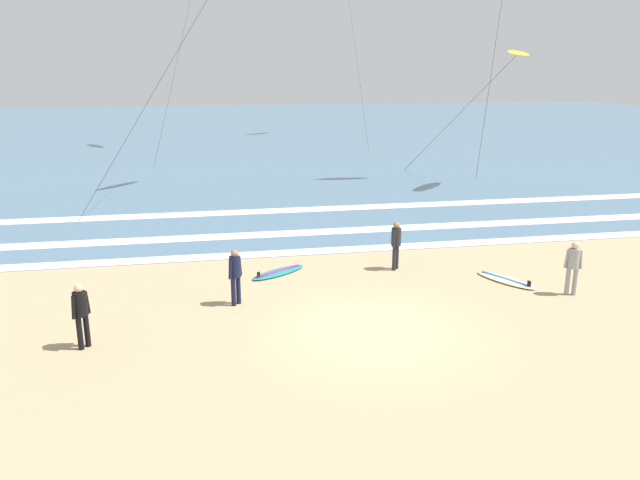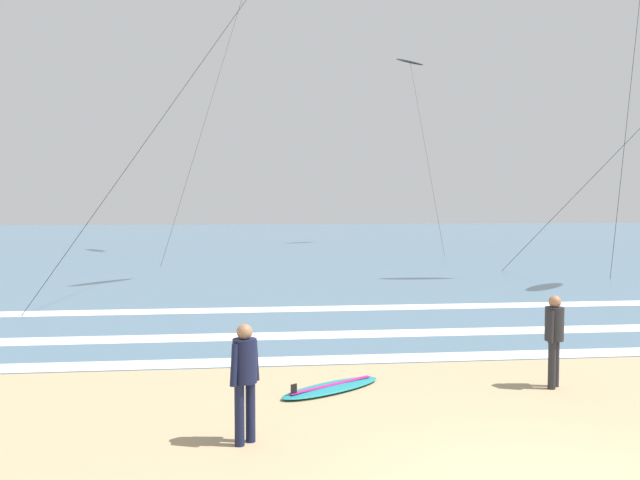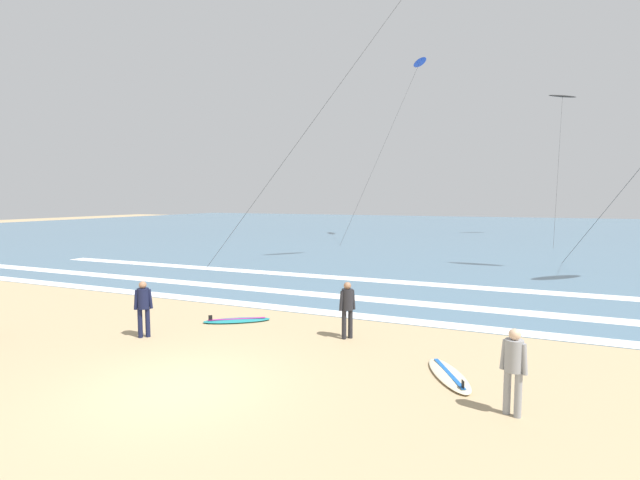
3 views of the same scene
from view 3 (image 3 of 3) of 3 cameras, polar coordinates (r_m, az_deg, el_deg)
ground_plane at (r=10.59m, az=-16.70°, el=-16.76°), size 160.00×160.00×0.00m
ocean_surface at (r=59.51m, az=17.12°, el=1.14°), size 140.00×90.00×0.01m
wave_foam_shoreline at (r=17.12m, az=-6.53°, el=-8.06°), size 50.00×0.76×0.01m
wave_foam_mid_break at (r=19.13m, az=-1.05°, el=-6.62°), size 50.15×0.93×0.01m
wave_foam_outer_break at (r=21.96m, az=11.10°, el=-5.19°), size 43.51×1.01×0.01m
surfer_foreground_main at (r=13.08m, az=3.36°, el=-7.92°), size 0.41×0.44×1.60m
surfer_left_near at (r=14.08m, az=-20.82°, el=-7.32°), size 0.43×0.41×1.60m
surfer_right_near at (r=9.29m, az=22.62°, el=-13.81°), size 0.50×0.32×1.60m
surfboard_near_water at (r=11.00m, az=15.48°, el=-15.63°), size 1.50×2.14×0.25m
surfboard_left_pile at (r=15.23m, az=-10.15°, el=-9.65°), size 2.07×1.68×0.25m
kite_black_high_left at (r=54.27m, az=27.55°, el=15.24°), size 3.03×14.00×14.31m
kite_blue_mid_center at (r=48.15m, az=12.04°, el=20.34°), size 5.50×11.22×17.00m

